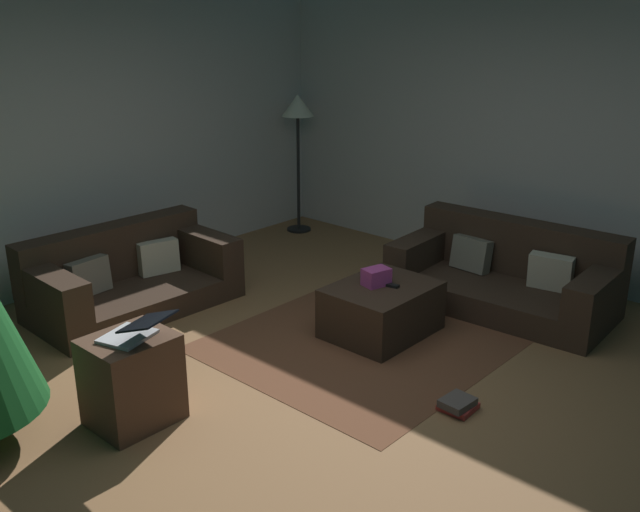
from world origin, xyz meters
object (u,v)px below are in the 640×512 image
(corner_lamp, at_px, (298,116))
(book_stack, at_px, (458,404))
(couch_left, at_px, (128,277))
(laptop, at_px, (135,331))
(ottoman, at_px, (382,309))
(tv_remote, at_px, (389,285))
(couch_right, at_px, (507,276))
(gift_box, at_px, (376,277))
(side_table, at_px, (132,380))

(corner_lamp, bearing_deg, book_stack, -121.73)
(couch_left, bearing_deg, laptop, 60.49)
(ottoman, bearing_deg, tv_remote, -60.75)
(couch_left, relative_size, couch_right, 0.92)
(laptop, bearing_deg, gift_box, -7.42)
(corner_lamp, bearing_deg, laptop, -149.76)
(book_stack, bearing_deg, ottoman, 61.34)
(couch_right, relative_size, corner_lamp, 1.21)
(couch_left, xyz_separation_m, couch_right, (2.26, -2.43, -0.00))
(gift_box, xyz_separation_m, laptop, (-2.04, 0.27, 0.16))
(couch_left, height_order, couch_right, couch_right)
(couch_right, xyz_separation_m, laptop, (-3.27, 0.76, 0.38))
(couch_left, distance_m, tv_remote, 2.30)
(gift_box, height_order, laptop, laptop)
(ottoman, bearing_deg, couch_right, -20.41)
(ottoman, distance_m, tv_remote, 0.22)
(ottoman, bearing_deg, corner_lamp, 56.97)
(tv_remote, bearing_deg, laptop, 159.62)
(tv_remote, relative_size, laptop, 0.33)
(couch_left, bearing_deg, corner_lamp, -168.38)
(couch_right, distance_m, side_table, 3.39)
(ottoman, relative_size, laptop, 1.74)
(couch_left, relative_size, gift_box, 8.47)
(side_table, height_order, corner_lamp, corner_lamp)
(book_stack, xyz_separation_m, corner_lamp, (2.18, 3.53, 1.30))
(gift_box, relative_size, laptop, 0.42)
(couch_right, xyz_separation_m, book_stack, (-1.80, -0.64, -0.22))
(corner_lamp, bearing_deg, ottoman, -123.03)
(tv_remote, distance_m, side_table, 2.15)
(corner_lamp, bearing_deg, side_table, -150.59)
(couch_right, height_order, ottoman, couch_right)
(couch_left, bearing_deg, book_stack, 100.17)
(couch_right, bearing_deg, laptop, 73.79)
(couch_right, xyz_separation_m, gift_box, (-1.23, 0.50, 0.21))
(ottoman, xyz_separation_m, side_table, (-2.08, 0.37, 0.09))
(side_table, xyz_separation_m, laptop, (0.02, -0.06, 0.35))
(couch_left, distance_m, corner_lamp, 2.88)
(tv_remote, xyz_separation_m, laptop, (-2.09, 0.36, 0.22))
(tv_remote, xyz_separation_m, book_stack, (-0.62, -1.04, -0.38))
(gift_box, distance_m, corner_lamp, 3.01)
(gift_box, bearing_deg, couch_left, 117.87)
(gift_box, xyz_separation_m, corner_lamp, (1.61, 2.39, 0.86))
(side_table, bearing_deg, couch_right, -14.02)
(couch_left, height_order, book_stack, couch_left)
(couch_left, distance_m, ottoman, 2.24)
(couch_left, bearing_deg, ottoman, 119.60)
(couch_right, relative_size, book_stack, 7.74)
(tv_remote, height_order, side_table, side_table)
(book_stack, height_order, corner_lamp, corner_lamp)
(side_table, xyz_separation_m, corner_lamp, (3.67, 2.07, 1.05))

